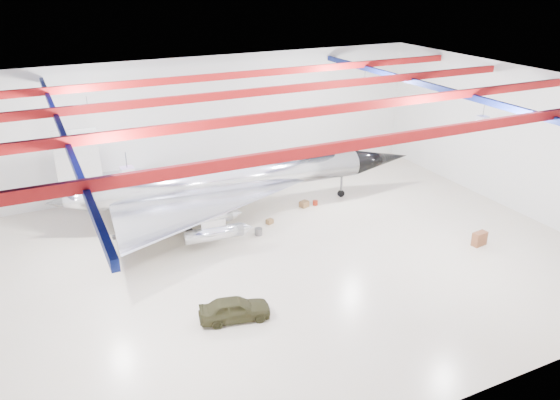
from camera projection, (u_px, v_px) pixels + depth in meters
floor at (279, 258)px, 35.89m from camera, size 40.00×40.00×0.00m
wall_back at (203, 123)px, 46.16m from camera, size 40.00×0.00×40.00m
wall_right at (515, 139)px, 41.66m from camera, size 0.00×30.00×30.00m
ceiling at (279, 91)px, 31.55m from camera, size 40.00×40.00×0.00m
ceiling_structure at (279, 103)px, 31.82m from camera, size 39.50×29.50×1.08m
jet_aircraft at (233, 183)px, 41.36m from camera, size 28.79×17.63×7.85m
jeep at (235, 309)px, 29.42m from camera, size 4.10×2.30×1.32m
desk at (479, 239)px, 37.37m from camera, size 1.12×0.66×0.97m
toolbox_red at (208, 210)px, 42.60m from camera, size 0.56×0.51×0.32m
engine_drum at (259, 232)px, 38.92m from camera, size 0.65×0.65×0.49m
parts_bin at (304, 204)px, 43.46m from camera, size 0.82×0.75×0.47m
crate_small at (115, 237)px, 38.40m from camera, size 0.41×0.35×0.25m
tool_chest at (315, 203)px, 43.79m from camera, size 0.55×0.55×0.38m
oil_barrel at (270, 221)px, 40.63m from camera, size 0.61×0.55×0.35m
spares_box at (231, 196)px, 45.15m from camera, size 0.45×0.45×0.41m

